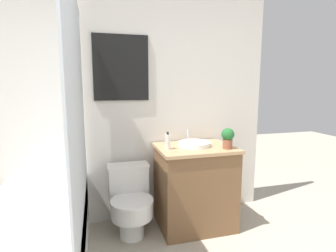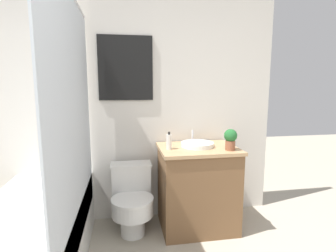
# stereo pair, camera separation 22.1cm
# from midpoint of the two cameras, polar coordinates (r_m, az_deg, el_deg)

# --- Properties ---
(wall_back) EXTENTS (3.07, 0.07, 2.50)m
(wall_back) POSITION_cam_midpoint_polar(r_m,az_deg,el_deg) (2.61, -12.92, 6.20)
(wall_back) COLOR silver
(wall_back) RESTS_ON ground_plane
(shower_area) EXTENTS (0.71, 1.59, 1.98)m
(shower_area) POSITION_cam_midpoint_polar(r_m,az_deg,el_deg) (2.15, -30.27, -22.11)
(shower_area) COLOR white
(shower_area) RESTS_ON ground_plane
(toilet) EXTENTS (0.39, 0.53, 0.62)m
(toilet) POSITION_cam_midpoint_polar(r_m,az_deg,el_deg) (2.54, -10.78, -15.51)
(toilet) COLOR white
(toilet) RESTS_ON ground_plane
(vanity) EXTENTS (0.72, 0.57, 0.80)m
(vanity) POSITION_cam_midpoint_polar(r_m,az_deg,el_deg) (2.60, 3.35, -13.00)
(vanity) COLOR brown
(vanity) RESTS_ON ground_plane
(sink) EXTENTS (0.31, 0.34, 0.13)m
(sink) POSITION_cam_midpoint_polar(r_m,az_deg,el_deg) (2.50, 3.27, -3.91)
(sink) COLOR white
(sink) RESTS_ON vanity
(soap_bottle) EXTENTS (0.05, 0.05, 0.16)m
(soap_bottle) POSITION_cam_midpoint_polar(r_m,az_deg,el_deg) (2.36, -2.76, -3.46)
(soap_bottle) COLOR silver
(soap_bottle) RESTS_ON vanity
(potted_plant) EXTENTS (0.12, 0.12, 0.19)m
(potted_plant) POSITION_cam_midpoint_polar(r_m,az_deg,el_deg) (2.41, 10.34, -2.44)
(potted_plant) COLOR brown
(potted_plant) RESTS_ON vanity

